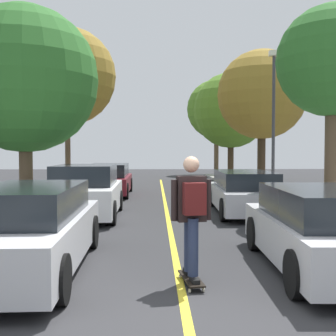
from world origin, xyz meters
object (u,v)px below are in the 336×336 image
parked_car_left_nearest (28,229)px  street_tree_left_near (67,76)px  parked_car_right_near (244,192)px  streetlamp (274,114)px  skateboard (191,279)px  parked_car_left_far (108,179)px  skateboarder (192,210)px  street_tree_right_nearest (333,62)px  street_tree_right_far (231,111)px  street_tree_left_nearest (25,80)px  parked_car_right_nearest (326,229)px  street_tree_right_near (262,95)px  street_tree_right_farthest (216,109)px  parked_car_left_near (85,192)px

parked_car_left_nearest → street_tree_left_near: size_ratio=0.61×
parked_car_right_near → parked_car_left_nearest: bearing=-127.2°
streetlamp → skateboard: bearing=-111.2°
parked_car_left_far → skateboarder: skateboarder is taller
street_tree_right_nearest → streetlamp: 4.73m
parked_car_right_near → street_tree_right_far: street_tree_right_far is taller
street_tree_left_nearest → street_tree_right_nearest: 9.18m
streetlamp → parked_car_right_nearest: bearing=-100.4°
street_tree_right_near → skateboard: bearing=-107.8°
street_tree_right_near → street_tree_right_farthest: street_tree_right_farthest is taller
parked_car_left_near → street_tree_left_near: street_tree_left_near is taller
parked_car_left_nearest → skateboard: size_ratio=5.31×
parked_car_left_nearest → parked_car_left_near: 5.58m
street_tree_right_far → streetlamp: street_tree_right_far is taller
parked_car_left_nearest → street_tree_left_nearest: 8.05m
street_tree_left_nearest → skateboard: bearing=-59.2°
street_tree_right_nearest → street_tree_right_far: size_ratio=0.85×
parked_car_left_near → streetlamp: size_ratio=0.76×
parked_car_right_near → street_tree_right_nearest: (2.09, -1.43, 3.68)m
street_tree_left_near → skateboarder: 15.71m
parked_car_left_near → street_tree_right_far: size_ratio=0.62×
street_tree_right_near → streetlamp: 3.40m
street_tree_left_nearest → streetlamp: street_tree_left_nearest is taller
parked_car_left_near → skateboard: 6.89m
street_tree_right_nearest → streetlamp: (-0.34, 4.61, -1.01)m
parked_car_left_nearest → street_tree_left_near: bearing=98.8°
skateboarder → street_tree_right_farthest: bearing=81.3°
skateboard → street_tree_left_near: bearing=107.8°
skateboard → skateboarder: skateboarder is taller
parked_car_left_near → street_tree_right_nearest: bearing=-6.4°
street_tree_left_near → street_tree_right_near: size_ratio=1.19×
parked_car_left_near → street_tree_right_near: street_tree_right_near is taller
parked_car_left_near → street_tree_left_near: (-2.09, 7.97, 4.65)m
parked_car_left_nearest → street_tree_right_far: size_ratio=0.68×
parked_car_left_near → street_tree_right_near: 10.49m
parked_car_right_near → streetlamp: (1.75, 3.18, 2.67)m
street_tree_left_nearest → street_tree_right_nearest: (8.92, -2.13, 0.17)m
street_tree_left_nearest → skateboarder: (4.62, -7.78, -3.07)m
parked_car_right_near → parked_car_left_near: bearing=-172.0°
parked_car_right_nearest → street_tree_left_near: 15.98m
parked_car_left_nearest → street_tree_right_farthest: 28.36m
parked_car_left_far → streetlamp: size_ratio=0.83×
skateboarder → street_tree_left_nearest: bearing=120.7°
parked_car_left_far → parked_car_right_near: size_ratio=0.98×
parked_car_left_far → skateboard: parked_car_left_far is taller
parked_car_left_far → street_tree_right_far: size_ratio=0.68×
street_tree_left_nearest → street_tree_right_far: size_ratio=0.94×
street_tree_right_nearest → parked_car_right_nearest: bearing=-113.0°
street_tree_right_near → parked_car_left_nearest: bearing=-118.4°
parked_car_right_near → street_tree_left_near: size_ratio=0.62×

